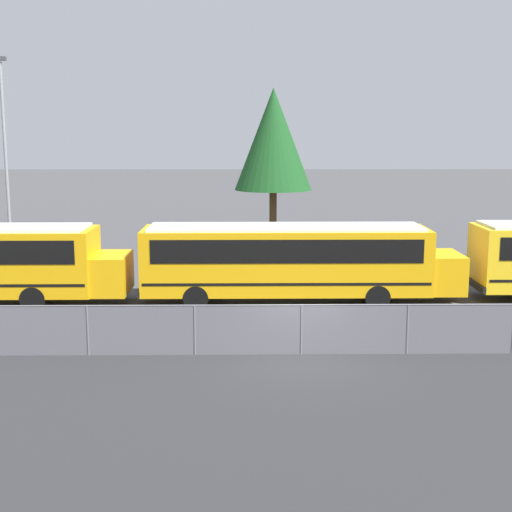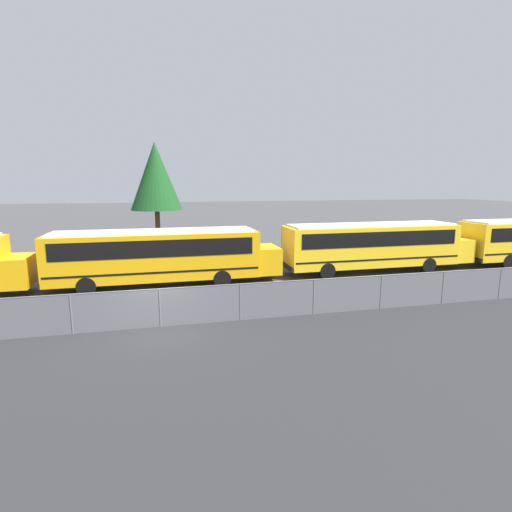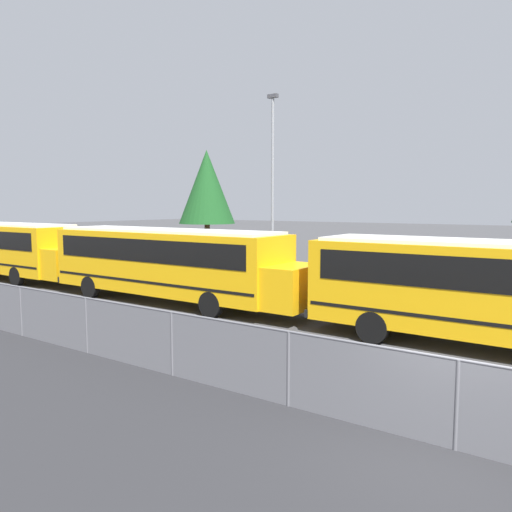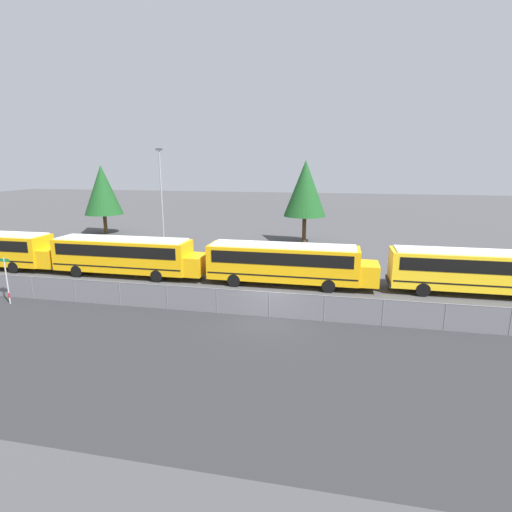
# 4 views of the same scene
# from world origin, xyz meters

# --- Properties ---
(ground_plane) EXTENTS (200.00, 200.00, 0.00)m
(ground_plane) POSITION_xyz_m (0.00, 0.00, 0.00)
(ground_plane) COLOR #424244
(road_strip) EXTENTS (108.55, 12.00, 0.01)m
(road_strip) POSITION_xyz_m (0.00, -6.00, 0.00)
(road_strip) COLOR #2B2B2D
(road_strip) RESTS_ON ground_plane
(fence) EXTENTS (74.62, 0.07, 1.51)m
(fence) POSITION_xyz_m (0.00, -0.00, 0.77)
(fence) COLOR #9EA0A5
(fence) RESTS_ON ground_plane
(school_bus_2) EXTENTS (12.09, 2.54, 2.96)m
(school_bus_2) POSITION_xyz_m (0.13, 6.33, 1.76)
(school_bus_2) COLOR #EDA80F
(school_bus_2) RESTS_ON ground_plane
(school_bus_3) EXTENTS (12.09, 2.54, 2.96)m
(school_bus_3) POSITION_xyz_m (12.88, 6.79, 1.76)
(school_bus_3) COLOR yellow
(school_bus_3) RESTS_ON ground_plane
(tree_0) EXTENTS (4.57, 4.57, 8.93)m
(tree_0) POSITION_xyz_m (0.00, 22.26, 5.94)
(tree_0) COLOR #51381E
(tree_0) RESTS_ON ground_plane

